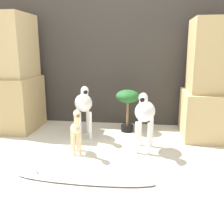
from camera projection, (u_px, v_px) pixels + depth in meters
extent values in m
plane|color=beige|center=(91.00, 164.00, 2.49)|extent=(14.00, 14.00, 0.00)
cube|color=#38332D|center=(112.00, 46.00, 3.62)|extent=(6.40, 0.08, 2.20)
cube|color=tan|center=(15.00, 103.00, 3.51)|extent=(0.60, 0.69, 0.70)
cube|color=tan|center=(9.00, 46.00, 3.33)|extent=(0.53, 0.62, 0.79)
cube|color=tan|center=(207.00, 115.00, 3.20)|extent=(0.60, 0.69, 0.56)
cube|color=tan|center=(213.00, 56.00, 3.03)|extent=(0.50, 0.58, 0.84)
cylinder|color=white|center=(149.00, 139.00, 2.67)|extent=(0.04, 0.04, 0.34)
cylinder|color=white|center=(137.00, 138.00, 2.70)|extent=(0.04, 0.04, 0.34)
cylinder|color=white|center=(151.00, 132.00, 2.89)|extent=(0.04, 0.04, 0.34)
cylinder|color=white|center=(140.00, 131.00, 2.92)|extent=(0.04, 0.04, 0.34)
ellipsoid|color=white|center=(145.00, 111.00, 2.73)|extent=(0.25, 0.35, 0.21)
cylinder|color=white|center=(144.00, 104.00, 2.57)|extent=(0.10, 0.14, 0.17)
ellipsoid|color=white|center=(143.00, 98.00, 2.51)|extent=(0.10, 0.16, 0.09)
sphere|color=black|center=(142.00, 100.00, 2.45)|extent=(0.05, 0.05, 0.05)
cube|color=black|center=(144.00, 103.00, 2.57)|extent=(0.03, 0.07, 0.14)
cylinder|color=white|center=(90.00, 126.00, 3.12)|extent=(0.04, 0.04, 0.34)
cylinder|color=white|center=(80.00, 126.00, 3.10)|extent=(0.04, 0.04, 0.34)
cylinder|color=white|center=(88.00, 121.00, 3.34)|extent=(0.04, 0.04, 0.34)
cylinder|color=white|center=(78.00, 121.00, 3.32)|extent=(0.04, 0.04, 0.34)
ellipsoid|color=white|center=(83.00, 103.00, 3.16)|extent=(0.31, 0.38, 0.21)
cylinder|color=white|center=(84.00, 96.00, 3.00)|extent=(0.12, 0.15, 0.17)
ellipsoid|color=white|center=(85.00, 90.00, 2.93)|extent=(0.13, 0.17, 0.09)
sphere|color=black|center=(85.00, 92.00, 2.87)|extent=(0.05, 0.05, 0.05)
cube|color=black|center=(84.00, 95.00, 2.99)|extent=(0.04, 0.07, 0.14)
cylinder|color=beige|center=(80.00, 145.00, 2.68)|extent=(0.03, 0.03, 0.22)
cylinder|color=beige|center=(74.00, 145.00, 2.66)|extent=(0.03, 0.03, 0.22)
cylinder|color=beige|center=(78.00, 140.00, 2.81)|extent=(0.03, 0.03, 0.22)
cylinder|color=beige|center=(72.00, 141.00, 2.80)|extent=(0.03, 0.03, 0.22)
ellipsoid|color=beige|center=(76.00, 129.00, 2.70)|extent=(0.18, 0.23, 0.10)
cylinder|color=beige|center=(76.00, 121.00, 2.59)|extent=(0.09, 0.11, 0.19)
ellipsoid|color=beige|center=(77.00, 114.00, 2.52)|extent=(0.12, 0.15, 0.08)
sphere|color=brown|center=(78.00, 116.00, 2.47)|extent=(0.04, 0.04, 0.04)
cylinder|color=black|center=(127.00, 128.00, 3.45)|extent=(0.16, 0.16, 0.09)
cylinder|color=brown|center=(127.00, 114.00, 3.41)|extent=(0.03, 0.03, 0.30)
ellipsoid|color=#235B28|center=(128.00, 96.00, 3.35)|extent=(0.30, 0.30, 0.17)
ellipsoid|color=silver|center=(84.00, 178.00, 2.18)|extent=(1.19, 0.22, 0.03)
cone|color=white|center=(36.00, 171.00, 2.24)|extent=(0.06, 0.06, 0.05)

